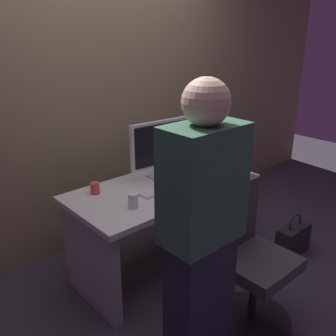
# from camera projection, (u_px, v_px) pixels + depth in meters

# --- Properties ---
(ground_plane) EXTENTS (9.00, 9.00, 0.00)m
(ground_plane) POSITION_uv_depth(u_px,v_px,m) (164.00, 265.00, 3.06)
(ground_plane) COLOR #3D3842
(wall_back) EXTENTS (6.40, 0.10, 3.00)m
(wall_back) POSITION_uv_depth(u_px,v_px,m) (100.00, 71.00, 3.09)
(wall_back) COLOR #8C7F5B
(wall_back) RESTS_ON ground
(desk) EXTENTS (1.44, 0.72, 0.72)m
(desk) POSITION_uv_depth(u_px,v_px,m) (164.00, 211.00, 2.88)
(desk) COLOR white
(desk) RESTS_ON ground
(office_chair) EXTENTS (0.52, 0.52, 0.94)m
(office_chair) POSITION_uv_depth(u_px,v_px,m) (248.00, 263.00, 2.37)
(office_chair) COLOR black
(office_chair) RESTS_ON ground
(person_at_desk) EXTENTS (0.40, 0.24, 1.64)m
(person_at_desk) POSITION_uv_depth(u_px,v_px,m) (201.00, 240.00, 1.85)
(person_at_desk) COLOR #262838
(person_at_desk) RESTS_ON ground
(monitor) EXTENTS (0.54, 0.15, 0.46)m
(monitor) POSITION_uv_depth(u_px,v_px,m) (161.00, 146.00, 2.87)
(monitor) COLOR silver
(monitor) RESTS_ON desk
(keyboard) EXTENTS (0.43, 0.14, 0.02)m
(keyboard) POSITION_uv_depth(u_px,v_px,m) (164.00, 188.00, 2.73)
(keyboard) COLOR white
(keyboard) RESTS_ON desk
(mouse) EXTENTS (0.06, 0.10, 0.03)m
(mouse) POSITION_uv_depth(u_px,v_px,m) (195.00, 177.00, 2.91)
(mouse) COLOR white
(mouse) RESTS_ON desk
(cup_near_keyboard) EXTENTS (0.07, 0.07, 0.10)m
(cup_near_keyboard) POSITION_uv_depth(u_px,v_px,m) (133.00, 201.00, 2.43)
(cup_near_keyboard) COLOR white
(cup_near_keyboard) RESTS_ON desk
(cup_by_monitor) EXTENTS (0.07, 0.07, 0.08)m
(cup_by_monitor) POSITION_uv_depth(u_px,v_px,m) (95.00, 188.00, 2.65)
(cup_by_monitor) COLOR #D84C3F
(cup_by_monitor) RESTS_ON desk
(book_stack) EXTENTS (0.21, 0.20, 0.17)m
(book_stack) POSITION_uv_depth(u_px,v_px,m) (198.00, 156.00, 3.18)
(book_stack) COLOR red
(book_stack) RESTS_ON desk
(cell_phone) EXTENTS (0.08, 0.15, 0.01)m
(cell_phone) POSITION_uv_depth(u_px,v_px,m) (221.00, 175.00, 2.99)
(cell_phone) COLOR black
(cell_phone) RESTS_ON desk
(handbag) EXTENTS (0.34, 0.14, 0.38)m
(handbag) POSITION_uv_depth(u_px,v_px,m) (293.00, 239.00, 3.18)
(handbag) COLOR #262628
(handbag) RESTS_ON ground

